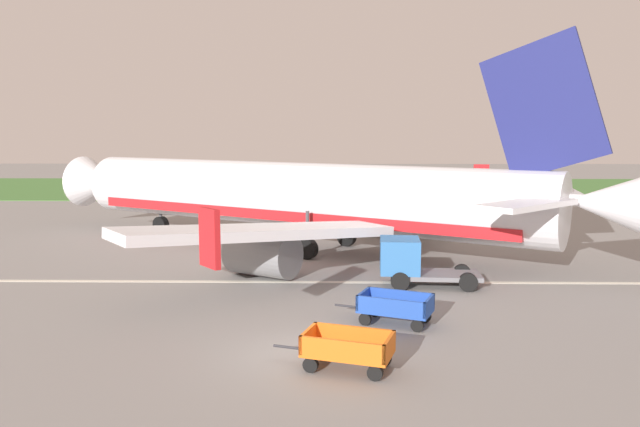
# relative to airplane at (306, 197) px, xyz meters

# --- Properties ---
(ground_plane) EXTENTS (220.00, 220.00, 0.00)m
(ground_plane) POSITION_rel_airplane_xyz_m (0.44, -16.75, -3.05)
(ground_plane) COLOR gray
(grass_strip) EXTENTS (220.00, 28.00, 0.06)m
(grass_strip) POSITION_rel_airplane_xyz_m (0.44, 38.42, -3.02)
(grass_strip) COLOR #477A38
(grass_strip) RESTS_ON ground
(apron_stripe) EXTENTS (120.00, 0.36, 0.01)m
(apron_stripe) POSITION_rel_airplane_xyz_m (0.44, -7.69, -3.05)
(apron_stripe) COLOR silver
(apron_stripe) RESTS_ON ground
(airplane) EXTENTS (34.27, 28.52, 11.34)m
(airplane) POSITION_rel_airplane_xyz_m (0.00, 0.00, 0.00)
(airplane) COLOR silver
(airplane) RESTS_ON ground
(baggage_cart_nearest) EXTENTS (3.61, 2.09, 1.07)m
(baggage_cart_nearest) POSITION_rel_airplane_xyz_m (1.87, -17.93, -2.45)
(baggage_cart_nearest) COLOR orange
(baggage_cart_nearest) RESTS_ON ground
(baggage_cart_second_in_row) EXTENTS (3.57, 2.23, 1.07)m
(baggage_cart_second_in_row) POSITION_rel_airplane_xyz_m (3.67, -13.71, -2.45)
(baggage_cart_second_in_row) COLOR #234CB2
(baggage_cart_second_in_row) RESTS_ON ground
(service_truck_beside_carts) EXTENTS (4.49, 2.24, 2.10)m
(service_truck_beside_carts) POSITION_rel_airplane_xyz_m (4.93, -8.22, -1.95)
(service_truck_beside_carts) COLOR slate
(service_truck_beside_carts) RESTS_ON ground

